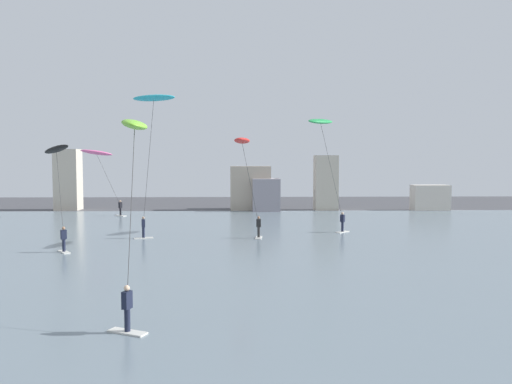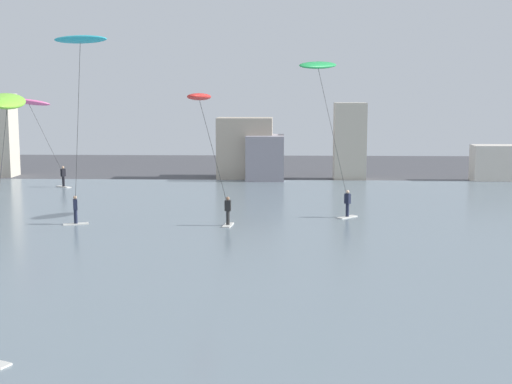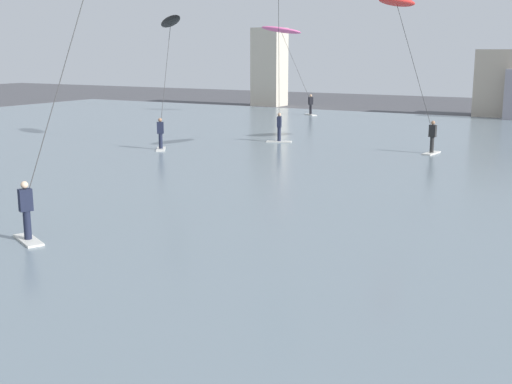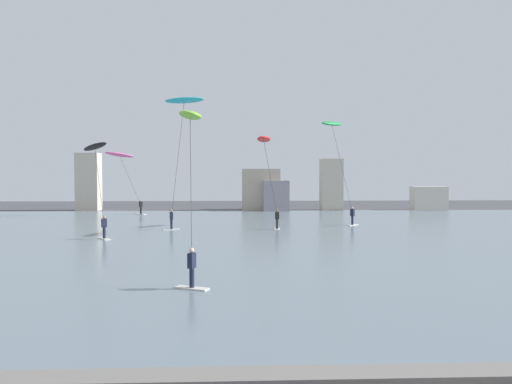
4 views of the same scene
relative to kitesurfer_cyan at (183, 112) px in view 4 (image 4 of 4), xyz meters
name	(u,v)px [view 4 (image 4 of 4)]	position (x,y,z in m)	size (l,w,h in m)	color
water_bay	(279,238)	(7.12, -2.65, -9.34)	(84.00, 52.00, 0.10)	slate
far_shore_buildings	(259,190)	(7.02, 24.94, -6.84)	(46.67, 5.79, 7.29)	beige
kitesurfer_cyan	(183,112)	(0.00, 0.00, 0.00)	(3.84, 4.45, 10.39)	silver
kitesurfer_green	(334,132)	(12.68, 5.48, -1.06)	(3.97, 3.18, 9.38)	silver
kitesurfer_black	(96,158)	(-6.40, -0.58, -3.57)	(3.20, 4.71, 7.09)	silver
kitesurfer_pink	(122,160)	(-8.44, 16.99, -3.23)	(4.35, 3.01, 7.14)	silver
kitesurfer_red	(265,148)	(6.29, 0.16, -2.70)	(2.26, 4.97, 7.48)	silver
kitesurfer_lime	(190,128)	(1.94, -15.66, -2.65)	(1.85, 5.35, 7.68)	silver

